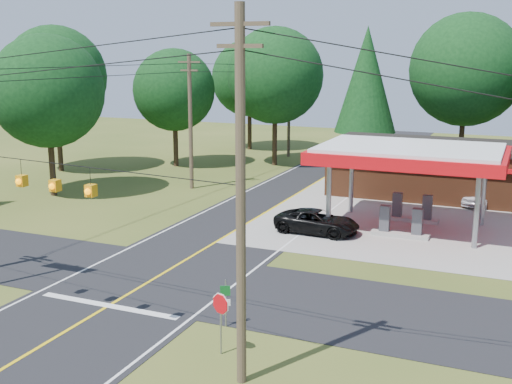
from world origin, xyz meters
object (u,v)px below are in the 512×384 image
at_px(suv_car, 317,222).
at_px(sedan_car, 481,195).
at_px(gas_canopy, 410,157).
at_px(octagonal_stop_sign, 220,309).

relative_size(suv_car, sedan_car, 1.17).
height_order(gas_canopy, suv_car, gas_canopy).
relative_size(gas_canopy, sedan_car, 2.58).
bearing_deg(gas_canopy, suv_car, -146.31).
xyz_separation_m(suv_car, sedan_car, (8.04, 11.00, 0.03)).
bearing_deg(sedan_car, octagonal_stop_sign, -91.70).
distance_m(sedan_car, octagonal_stop_sign, 27.37).
relative_size(gas_canopy, suv_car, 2.21).
distance_m(suv_car, sedan_car, 13.63).
bearing_deg(octagonal_stop_sign, suv_car, 95.79).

